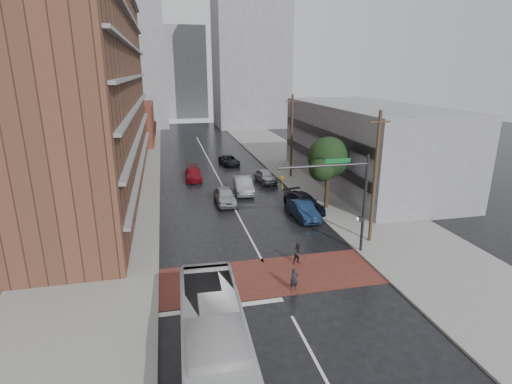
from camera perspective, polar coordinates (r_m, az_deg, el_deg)
ground at (r=25.79m, az=2.37°, el=-12.45°), size 160.00×160.00×0.00m
crosswalk at (r=26.20m, az=2.08°, el=-11.91°), size 14.00×5.00×0.02m
sidewalk_west at (r=48.62m, az=-18.87°, el=1.04°), size 9.00×90.00×0.15m
sidewalk_east at (r=51.38m, az=7.50°, el=2.65°), size 9.00×90.00×0.15m
apartment_block at (r=46.36m, az=-23.90°, el=17.26°), size 10.00×44.00×28.00m
storefront_west at (r=76.43m, az=-17.48°, el=9.33°), size 8.00×16.00×7.00m
building_east at (r=48.03m, az=15.42°, el=6.59°), size 11.00×26.00×9.00m
distant_tower_west at (r=100.02m, az=-18.35°, el=18.09°), size 18.00×16.00×32.00m
distant_tower_east at (r=95.90m, az=-0.83°, el=20.17°), size 16.00×14.00×36.00m
distant_tower_center at (r=116.80m, az=-10.31°, el=16.40°), size 12.00×10.00×24.00m
street_tree at (r=37.52m, az=10.28°, el=4.50°), size 4.20×4.10×6.90m
signal_mast at (r=28.04m, az=12.75°, el=0.11°), size 6.50×0.30×7.20m
utility_pole_near at (r=30.55m, az=16.62°, el=2.00°), size 1.60×0.26×10.00m
utility_pole_far at (r=48.57m, az=5.12°, el=8.00°), size 1.60×0.26×10.00m
transit_bus at (r=17.67m, az=-5.78°, el=-21.90°), size 3.07×11.57×3.20m
pedestrian_a at (r=24.42m, az=5.47°, el=-12.38°), size 0.54×0.37×1.45m
pedestrian_b at (r=27.54m, az=6.06°, el=-8.75°), size 0.82×0.68×1.51m
car_travel_a at (r=39.48m, az=-4.49°, el=-0.55°), size 1.94×4.76×1.62m
car_travel_b at (r=42.87m, az=-1.83°, el=0.97°), size 2.14×5.24×1.69m
car_travel_c at (r=48.78m, az=-8.95°, el=2.58°), size 2.10×4.90×1.41m
suv_travel at (r=55.92m, az=-3.83°, el=4.53°), size 2.72×4.84×1.28m
car_parked_near at (r=35.71m, az=6.77°, el=-2.59°), size 1.83×4.75×1.54m
car_parked_mid at (r=37.66m, az=6.82°, el=-1.53°), size 3.07×5.72×1.58m
car_parked_far at (r=47.09m, az=1.35°, el=2.32°), size 2.30×4.56×1.49m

